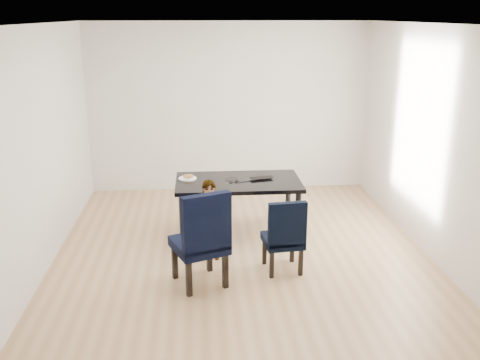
{
  "coord_description": "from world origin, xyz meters",
  "views": [
    {
      "loc": [
        -0.49,
        -6.04,
        2.8
      ],
      "look_at": [
        0.0,
        0.2,
        0.85
      ],
      "focal_mm": 40.0,
      "sensor_mm": 36.0,
      "label": 1
    }
  ],
  "objects": [
    {
      "name": "ceiling",
      "position": [
        0.0,
        0.0,
        2.71
      ],
      "size": [
        4.5,
        5.0,
        0.01
      ],
      "primitive_type": "cube",
      "color": "white",
      "rests_on": "wall_back"
    },
    {
      "name": "wall_front",
      "position": [
        0.0,
        -2.5,
        1.35
      ],
      "size": [
        4.5,
        0.01,
        2.7
      ],
      "primitive_type": "cube",
      "color": "white",
      "rests_on": "ground"
    },
    {
      "name": "chair_left",
      "position": [
        -0.52,
        -0.79,
        0.54
      ],
      "size": [
        0.68,
        0.69,
        1.08
      ],
      "primitive_type": "cube",
      "rotation": [
        0.0,
        0.0,
        0.38
      ],
      "color": "black",
      "rests_on": "floor"
    },
    {
      "name": "cable_tangle",
      "position": [
        -0.06,
        0.42,
        0.75
      ],
      "size": [
        0.16,
        0.16,
        0.01
      ],
      "primitive_type": "torus",
      "rotation": [
        0.0,
        0.0,
        0.22
      ],
      "color": "black",
      "rests_on": "dining_table"
    },
    {
      "name": "wall_left",
      "position": [
        -2.25,
        0.0,
        1.35
      ],
      "size": [
        0.01,
        5.0,
        2.7
      ],
      "primitive_type": "cube",
      "color": "silver",
      "rests_on": "ground"
    },
    {
      "name": "sandwich",
      "position": [
        -0.64,
        0.61,
        0.79
      ],
      "size": [
        0.14,
        0.08,
        0.05
      ],
      "primitive_type": "ellipsoid",
      "rotation": [
        0.0,
        0.0,
        -0.09
      ],
      "color": "#A27739",
      "rests_on": "plate"
    },
    {
      "name": "plate",
      "position": [
        -0.65,
        0.62,
        0.76
      ],
      "size": [
        0.27,
        0.27,
        0.01
      ],
      "primitive_type": "cylinder",
      "rotation": [
        0.0,
        0.0,
        0.16
      ],
      "color": "white",
      "rests_on": "dining_table"
    },
    {
      "name": "laptop",
      "position": [
        0.3,
        0.58,
        0.76
      ],
      "size": [
        0.34,
        0.26,
        0.02
      ],
      "primitive_type": "imported",
      "rotation": [
        0.0,
        0.0,
        3.36
      ],
      "color": "black",
      "rests_on": "dining_table"
    },
    {
      "name": "wall_right",
      "position": [
        2.25,
        0.0,
        1.35
      ],
      "size": [
        0.01,
        5.0,
        2.7
      ],
      "primitive_type": "cube",
      "color": "silver",
      "rests_on": "ground"
    },
    {
      "name": "floor",
      "position": [
        0.0,
        0.0,
        -0.01
      ],
      "size": [
        4.5,
        5.0,
        0.01
      ],
      "primitive_type": "cube",
      "color": "tan",
      "rests_on": "ground"
    },
    {
      "name": "child",
      "position": [
        -0.39,
        -0.18,
        0.48
      ],
      "size": [
        0.39,
        0.29,
        0.97
      ],
      "primitive_type": "imported",
      "rotation": [
        0.0,
        0.0,
        -0.16
      ],
      "color": "#FF6215",
      "rests_on": "floor"
    },
    {
      "name": "wall_back",
      "position": [
        0.0,
        2.5,
        1.35
      ],
      "size": [
        4.5,
        0.01,
        2.7
      ],
      "primitive_type": "cube",
      "color": "silver",
      "rests_on": "ground"
    },
    {
      "name": "dining_table",
      "position": [
        0.0,
        0.5,
        0.38
      ],
      "size": [
        1.6,
        0.9,
        0.75
      ],
      "primitive_type": "cube",
      "color": "black",
      "rests_on": "floor"
    },
    {
      "name": "chair_right",
      "position": [
        0.42,
        -0.55,
        0.44
      ],
      "size": [
        0.46,
        0.48,
        0.87
      ],
      "primitive_type": "cube",
      "rotation": [
        0.0,
        0.0,
        0.11
      ],
      "color": "black",
      "rests_on": "floor"
    }
  ]
}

